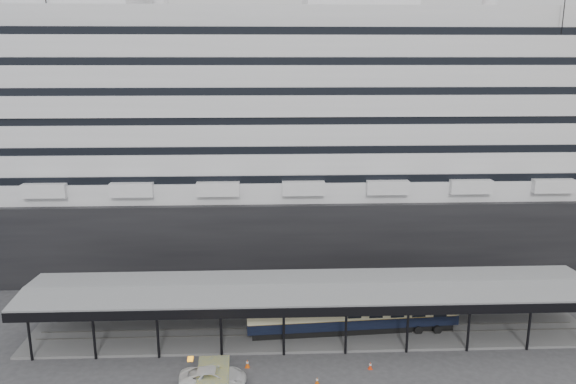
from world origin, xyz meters
The scene contains 8 objects.
ground centered at (0.00, 0.00, 0.00)m, with size 200.00×200.00×0.00m, color #39393C.
cruise_ship centered at (0.05, 32.00, 18.35)m, with size 130.00×30.00×43.90m.
platform_canopy centered at (0.00, 5.00, 2.36)m, with size 56.00×9.18×5.30m.
port_truck centered at (-9.02, -3.89, 0.78)m, with size 2.60×5.64×1.57m, color silver.
pullman_carriage centered at (4.13, 5.00, 2.53)m, with size 21.27×4.13×20.75m.
traffic_cone_left centered at (-6.22, -1.12, 0.39)m, with size 0.42×0.42×0.78m.
traffic_cone_mid centered at (-0.22, -4.01, 0.33)m, with size 0.35×0.35×0.66m.
traffic_cone_right centered at (4.73, -1.85, 0.35)m, with size 0.40×0.40×0.70m.
Camera 1 is at (-4.43, -46.35, 27.16)m, focal length 35.00 mm.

